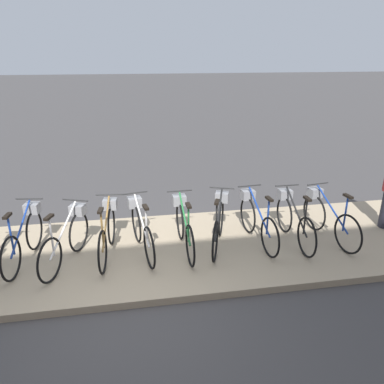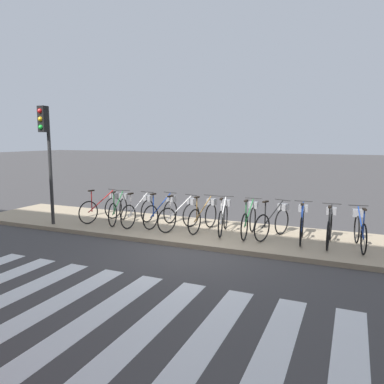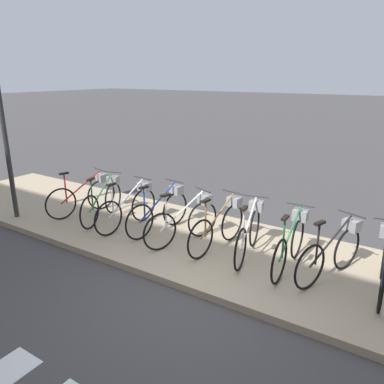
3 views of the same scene
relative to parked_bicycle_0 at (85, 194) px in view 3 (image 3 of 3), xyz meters
The scene contains 12 objects.
ground_plane 3.97m from the parked_bicycle_0, 20.04° to the right, with size 120.00×120.00×0.00m, color #423F3F.
sidewalk 3.73m from the parked_bicycle_0, ahead, with size 15.81×2.91×0.12m.
parked_bicycle_0 is the anchor object (origin of this frame).
parked_bicycle_1 0.60m from the parked_bicycle_0, ahead, with size 0.59×1.63×1.03m.
parked_bicycle_2 1.36m from the parked_bicycle_0, ahead, with size 0.46×1.68×1.03m.
parked_bicycle_3 2.04m from the parked_bicycle_0, ahead, with size 0.46×1.67×1.03m.
parked_bicycle_4 2.75m from the parked_bicycle_0, ahead, with size 0.69×1.59×1.03m.
parked_bicycle_5 3.40m from the parked_bicycle_0, ahead, with size 0.46×1.67×1.03m.
parked_bicycle_6 3.96m from the parked_bicycle_0, ahead, with size 0.49×1.66×1.03m.
parked_bicycle_7 4.71m from the parked_bicycle_0, ahead, with size 0.46×1.68×1.03m.
parked_bicycle_8 5.36m from the parked_bicycle_0, ahead, with size 0.69×1.59×1.03m.
parked_bicycle_9 6.07m from the parked_bicycle_0, ahead, with size 0.46×1.68×1.03m.
Camera 3 is at (2.65, -4.09, 3.15)m, focal length 35.00 mm.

